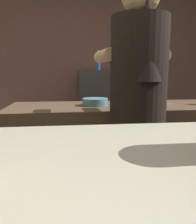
# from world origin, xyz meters

# --- Properties ---
(wall_back) EXTENTS (5.20, 0.10, 2.70)m
(wall_back) POSITION_xyz_m (0.00, 2.20, 1.35)
(wall_back) COLOR brown
(wall_back) RESTS_ON ground
(prep_counter) EXTENTS (2.10, 0.60, 0.90)m
(prep_counter) POSITION_xyz_m (0.35, 0.60, 0.45)
(prep_counter) COLOR brown
(prep_counter) RESTS_ON ground
(back_shelf) EXTENTS (0.86, 0.36, 1.19)m
(back_shelf) POSITION_xyz_m (0.34, 1.92, 0.59)
(back_shelf) COLOR #3C3938
(back_shelf) RESTS_ON ground
(bartender) EXTENTS (0.45, 0.53, 1.70)m
(bartender) POSITION_xyz_m (0.20, 0.14, 0.99)
(bartender) COLOR #342C3A
(bartender) RESTS_ON ground
(mixing_bowl) EXTENTS (0.20, 0.20, 0.06)m
(mixing_bowl) POSITION_xyz_m (-0.02, 0.62, 0.93)
(mixing_bowl) COLOR teal
(mixing_bowl) RESTS_ON prep_counter
(chefs_knife) EXTENTS (0.24, 0.05, 0.01)m
(chefs_knife) POSITION_xyz_m (0.47, 0.55, 0.91)
(chefs_knife) COLOR silver
(chefs_knife) RESTS_ON prep_counter
(bottle_vinegar) EXTENTS (0.05, 0.05, 0.25)m
(bottle_vinegar) POSITION_xyz_m (0.16, 1.85, 1.29)
(bottle_vinegar) COLOR #28519F
(bottle_vinegar) RESTS_ON back_shelf
(bottle_soy) EXTENTS (0.06, 0.06, 0.18)m
(bottle_soy) POSITION_xyz_m (0.69, 1.94, 1.26)
(bottle_soy) COLOR red
(bottle_soy) RESTS_ON back_shelf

